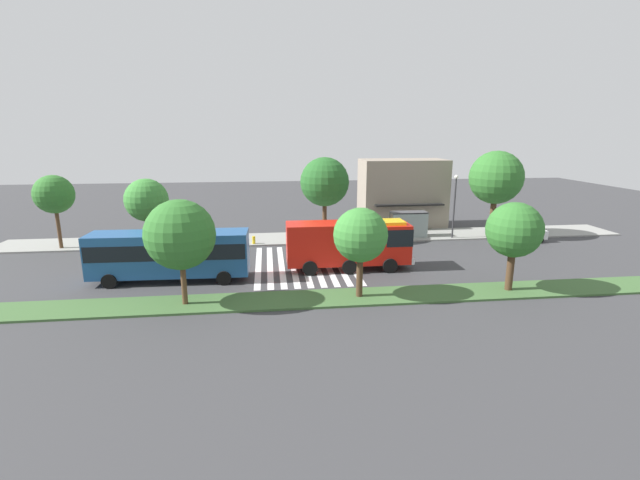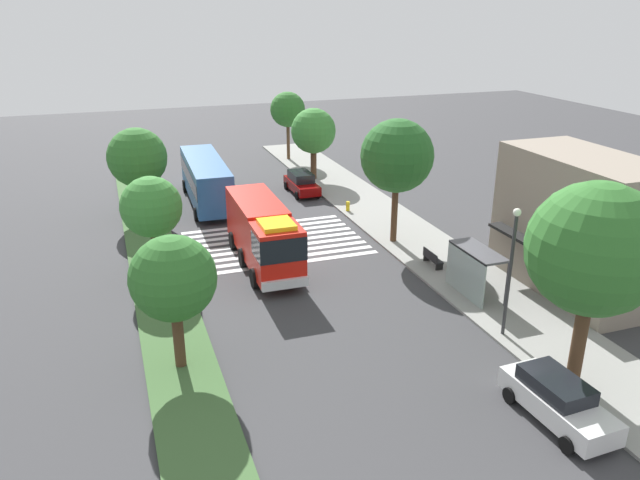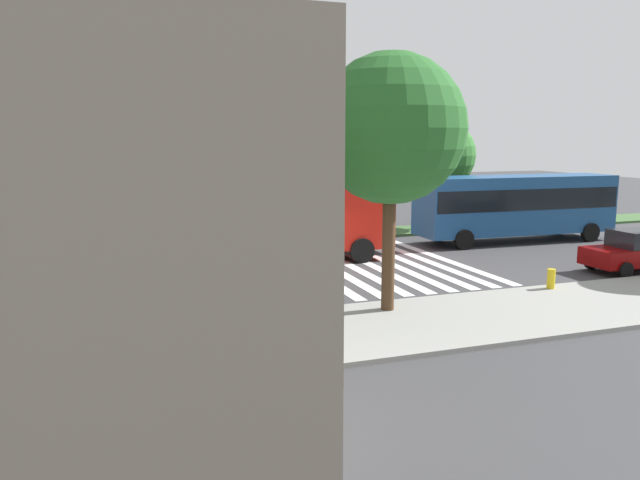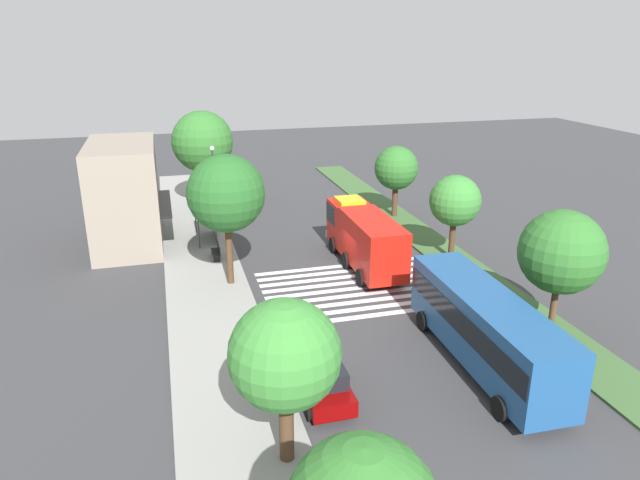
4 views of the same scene
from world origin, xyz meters
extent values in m
plane|color=#38383A|center=(0.00, 0.00, 0.00)|extent=(120.00, 120.00, 0.00)
cube|color=gray|center=(0.00, 8.56, 0.07)|extent=(60.00, 4.84, 0.14)
cube|color=#3D6033|center=(0.00, -7.64, 0.07)|extent=(60.00, 3.00, 0.14)
cube|color=silver|center=(-6.09, 0.00, 0.01)|extent=(0.45, 11.05, 0.01)
cube|color=silver|center=(-5.19, 0.00, 0.01)|extent=(0.45, 11.05, 0.01)
cube|color=silver|center=(-4.29, 0.00, 0.01)|extent=(0.45, 11.05, 0.01)
cube|color=silver|center=(-3.39, 0.00, 0.01)|extent=(0.45, 11.05, 0.01)
cube|color=silver|center=(-2.49, 0.00, 0.01)|extent=(0.45, 11.05, 0.01)
cube|color=silver|center=(-1.59, 0.00, 0.01)|extent=(0.45, 11.05, 0.01)
cube|color=silver|center=(-0.69, 0.00, 0.01)|extent=(0.45, 11.05, 0.01)
cube|color=silver|center=(0.21, 0.00, 0.01)|extent=(0.45, 11.05, 0.01)
cube|color=silver|center=(1.11, 0.00, 0.01)|extent=(0.45, 11.05, 0.01)
cube|color=red|center=(3.93, -1.62, 2.01)|extent=(2.79, 2.52, 2.92)
cube|color=red|center=(-0.69, -1.58, 2.08)|extent=(6.48, 2.55, 3.07)
cube|color=black|center=(4.34, -1.62, 2.60)|extent=(2.02, 2.53, 1.29)
cube|color=silver|center=(5.41, -1.63, 0.80)|extent=(0.26, 2.49, 0.50)
cube|color=yellow|center=(3.93, -1.62, 3.59)|extent=(1.95, 1.76, 0.24)
cylinder|color=black|center=(3.66, -0.37, 0.55)|extent=(1.10, 0.31, 1.10)
cylinder|color=black|center=(3.64, -2.86, 0.55)|extent=(1.10, 0.31, 1.10)
cylinder|color=black|center=(-2.29, -0.32, 0.55)|extent=(1.10, 0.31, 1.10)
cylinder|color=black|center=(-2.32, -2.81, 0.55)|extent=(1.10, 0.31, 1.10)
cylinder|color=black|center=(0.61, -0.34, 0.55)|extent=(1.10, 0.31, 1.10)
cylinder|color=black|center=(0.59, -2.83, 0.55)|extent=(1.10, 0.31, 1.10)
cube|color=#720505|center=(-12.35, 4.94, 0.67)|extent=(4.60, 1.77, 0.70)
cube|color=black|center=(-12.58, 4.94, 1.37)|extent=(2.58, 1.56, 0.69)
cylinder|color=black|center=(-10.84, 5.82, 0.32)|extent=(0.64, 0.22, 0.64)
cylinder|color=black|center=(-10.83, 4.05, 0.32)|extent=(0.64, 0.22, 0.64)
cylinder|color=black|center=(-13.87, 5.82, 0.32)|extent=(0.64, 0.22, 0.64)
cylinder|color=black|center=(-13.87, 4.05, 0.32)|extent=(0.64, 0.22, 0.64)
cube|color=silver|center=(18.44, 4.94, 0.73)|extent=(4.74, 1.97, 0.82)
cube|color=black|center=(18.21, 4.93, 1.42)|extent=(2.68, 1.67, 0.57)
cylinder|color=black|center=(19.94, 5.89, 0.32)|extent=(0.65, 0.25, 0.64)
cylinder|color=black|center=(20.02, 4.12, 0.32)|extent=(0.65, 0.25, 0.64)
cylinder|color=black|center=(16.86, 5.76, 0.32)|extent=(0.65, 0.25, 0.64)
cylinder|color=black|center=(16.94, 3.99, 0.32)|extent=(0.65, 0.25, 0.64)
cube|color=navy|center=(-12.08, -2.76, 1.98)|extent=(10.85, 2.86, 2.96)
cube|color=black|center=(-12.08, -2.76, 2.34)|extent=(10.64, 2.90, 1.07)
cylinder|color=black|center=(-15.89, -3.93, 0.50)|extent=(1.01, 0.33, 1.00)
cylinder|color=black|center=(-15.82, -1.38, 0.50)|extent=(1.01, 0.33, 1.00)
cylinder|color=black|center=(-8.34, -4.14, 0.50)|extent=(1.01, 0.33, 1.00)
cylinder|color=black|center=(-8.27, -1.60, 0.50)|extent=(1.01, 0.33, 1.00)
cube|color=#4C4C51|center=(8.42, 7.83, 2.54)|extent=(3.50, 1.40, 0.12)
cube|color=#8C9E99|center=(8.42, 7.17, 1.34)|extent=(3.50, 0.08, 2.40)
cylinder|color=#333338|center=(6.72, 8.48, 1.34)|extent=(0.08, 0.08, 2.40)
cylinder|color=#333338|center=(10.12, 8.48, 1.34)|extent=(0.08, 0.08, 2.40)
cube|color=black|center=(4.42, 7.59, 0.55)|extent=(1.60, 0.50, 0.08)
cube|color=black|center=(4.42, 7.37, 0.82)|extent=(1.60, 0.06, 0.45)
cube|color=black|center=(3.70, 7.59, 0.33)|extent=(0.08, 0.45, 0.37)
cube|color=black|center=(5.14, 7.59, 0.33)|extent=(0.08, 0.45, 0.37)
cylinder|color=#2D2D30|center=(12.52, 6.74, 3.00)|extent=(0.16, 0.16, 5.72)
sphere|color=white|center=(12.52, 6.74, 6.04)|extent=(0.36, 0.36, 0.36)
cube|color=gray|center=(9.36, 13.24, 3.64)|extent=(9.06, 4.53, 7.29)
cube|color=black|center=(9.36, 10.58, 2.80)|extent=(7.25, 0.80, 0.16)
cylinder|color=#47301E|center=(-15.91, 7.14, 1.55)|extent=(0.52, 0.52, 2.82)
sphere|color=#387F33|center=(-15.91, 7.14, 4.29)|extent=(3.80, 3.80, 3.80)
cylinder|color=#47301E|center=(0.04, 7.14, 2.13)|extent=(0.40, 0.40, 3.97)
sphere|color=#235B23|center=(0.04, 7.14, 5.69)|extent=(4.51, 4.51, 4.51)
cylinder|color=#47301E|center=(16.71, 7.14, 2.12)|extent=(0.55, 0.55, 3.97)
sphere|color=#2D6B28|center=(16.71, 7.14, 5.89)|extent=(5.10, 5.10, 5.10)
cylinder|color=#513823|center=(-10.34, -7.64, 1.55)|extent=(0.33, 0.33, 2.83)
sphere|color=#2D6B28|center=(-10.34, -7.64, 4.41)|extent=(4.11, 4.11, 4.11)
cylinder|color=#47301E|center=(0.33, -7.64, 1.53)|extent=(0.40, 0.40, 2.78)
sphere|color=#387F33|center=(0.33, -7.64, 4.09)|extent=(3.35, 3.35, 3.35)
cylinder|color=#47301E|center=(10.29, -7.64, 1.53)|extent=(0.46, 0.46, 2.78)
sphere|color=#2D6B28|center=(10.29, -7.64, 4.15)|extent=(3.52, 3.52, 3.52)
cylinder|color=gold|center=(-6.59, 6.64, 0.49)|extent=(0.28, 0.28, 0.70)
camera|label=1|loc=(-5.24, -33.50, 10.26)|focal=24.95mm
camera|label=2|loc=(33.36, -9.48, 14.41)|focal=34.62mm
camera|label=3|loc=(8.15, 23.80, 5.44)|focal=34.28mm
camera|label=4|loc=(-32.30, 10.44, 14.20)|focal=32.47mm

